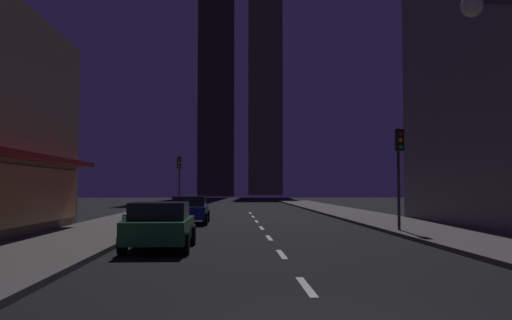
# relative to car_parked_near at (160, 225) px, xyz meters

# --- Properties ---
(ground_plane) EXTENTS (78.00, 136.00, 0.10)m
(ground_plane) POSITION_rel_car_parked_near_xyz_m (3.60, 22.18, -0.79)
(ground_plane) COLOR black
(sidewalk_right) EXTENTS (4.00, 76.00, 0.15)m
(sidewalk_right) POSITION_rel_car_parked_near_xyz_m (10.60, 22.18, -0.67)
(sidewalk_right) COLOR #605E59
(sidewalk_right) RESTS_ON ground
(sidewalk_left) EXTENTS (4.00, 76.00, 0.15)m
(sidewalk_left) POSITION_rel_car_parked_near_xyz_m (-3.40, 22.18, -0.67)
(sidewalk_left) COLOR #605E59
(sidewalk_left) RESTS_ON ground
(lane_marking_center) EXTENTS (0.16, 38.60, 0.01)m
(lane_marking_center) POSITION_rel_car_parked_near_xyz_m (3.60, 6.38, -0.73)
(lane_marking_center) COLOR silver
(lane_marking_center) RESTS_ON ground
(skyscraper_distant_tall) EXTENTS (7.89, 7.70, 71.54)m
(skyscraper_distant_tall) POSITION_rel_car_parked_near_xyz_m (-1.12, 107.28, 35.03)
(skyscraper_distant_tall) COLOR #312E24
(skyscraper_distant_tall) RESTS_ON ground
(skyscraper_distant_mid) EXTENTS (8.79, 8.26, 77.58)m
(skyscraper_distant_mid) POSITION_rel_car_parked_near_xyz_m (11.27, 132.86, 38.05)
(skyscraper_distant_mid) COLOR #4A4637
(skyscraper_distant_mid) RESTS_ON ground
(car_parked_near) EXTENTS (1.98, 4.24, 1.45)m
(car_parked_near) POSITION_rel_car_parked_near_xyz_m (0.00, 0.00, 0.00)
(car_parked_near) COLOR #1E722D
(car_parked_near) RESTS_ON ground
(car_parked_far) EXTENTS (1.98, 4.24, 1.45)m
(car_parked_far) POSITION_rel_car_parked_near_xyz_m (0.00, 12.45, 0.00)
(car_parked_far) COLOR navy
(car_parked_far) RESTS_ON ground
(fire_hydrant_far_left) EXTENTS (0.42, 0.30, 0.65)m
(fire_hydrant_far_left) POSITION_rel_car_parked_near_xyz_m (-2.30, 6.56, -0.29)
(fire_hydrant_far_left) COLOR #B2B2B2
(fire_hydrant_far_left) RESTS_ON sidewalk_left
(traffic_light_near_right) EXTENTS (0.32, 0.48, 4.20)m
(traffic_light_near_right) POSITION_rel_car_parked_near_xyz_m (9.10, 5.50, 2.45)
(traffic_light_near_right) COLOR #2D2D2D
(traffic_light_near_right) RESTS_ON sidewalk_right
(traffic_light_far_left) EXTENTS (0.32, 0.48, 4.20)m
(traffic_light_far_left) POSITION_rel_car_parked_near_xyz_m (-1.90, 27.03, 2.45)
(traffic_light_far_left) COLOR #2D2D2D
(traffic_light_far_left) RESTS_ON sidewalk_left
(street_lamp_right) EXTENTS (1.96, 0.56, 6.58)m
(street_lamp_right) POSITION_rel_car_parked_near_xyz_m (8.98, -3.74, 4.33)
(street_lamp_right) COLOR #38383D
(street_lamp_right) RESTS_ON sidewalk_right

